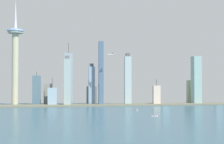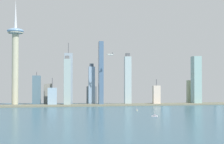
{
  "view_description": "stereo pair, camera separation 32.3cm",
  "coord_description": "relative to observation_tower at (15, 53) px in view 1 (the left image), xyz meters",
  "views": [
    {
      "loc": [
        -162.43,
        -418.69,
        69.81
      ],
      "look_at": [
        -16.7,
        461.46,
        89.93
      ],
      "focal_mm": 54.09,
      "sensor_mm": 36.0,
      "label": 1
    },
    {
      "loc": [
        -162.11,
        -418.74,
        69.81
      ],
      "look_at": [
        -16.7,
        461.46,
        89.93
      ],
      "focal_mm": 54.09,
      "sensor_mm": 36.0,
      "label": 2
    }
  ],
  "objects": [
    {
      "name": "observation_tower",
      "position": [
        0.0,
        0.0,
        0.0
      ],
      "size": [
        44.36,
        44.36,
        286.34
      ],
      "color": "#B8B697",
      "rests_on": "ground"
    },
    {
      "name": "skyscraper_2",
      "position": [
        142.17,
        10.48,
        -70.79
      ],
      "size": [
        22.9,
        20.24,
        172.58
      ],
      "color": "#8C9EAE",
      "rests_on": "ground"
    },
    {
      "name": "skyscraper_13",
      "position": [
        211.13,
        49.2,
        -116.22
      ],
      "size": [
        27.74,
        21.56,
        56.74
      ],
      "color": "slate",
      "rests_on": "ground"
    },
    {
      "name": "boat_1",
      "position": [
        292.44,
        -319.1,
        -141.12
      ],
      "size": [
        11.38,
        9.41,
        9.82
      ],
      "rotation": [
        0.0,
        0.0,
        2.54
      ],
      "color": "white",
      "rests_on": "ground"
    },
    {
      "name": "skyscraper_6",
      "position": [
        383.2,
        -32.94,
        -115.75
      ],
      "size": [
        19.93,
        12.8,
        70.95
      ],
      "color": "beige",
      "rests_on": "ground"
    },
    {
      "name": "skyscraper_7",
      "position": [
        502.21,
        17.43,
        -108.52
      ],
      "size": [
        23.41,
        26.16,
        92.5
      ],
      "color": "#ACB18C",
      "rests_on": "ground"
    },
    {
      "name": "skyscraper_0",
      "position": [
        503.88,
        -23.77,
        -74.33
      ],
      "size": [
        22.49,
        26.52,
        136.37
      ],
      "color": "#8BB1AE",
      "rests_on": "ground"
    },
    {
      "name": "skyscraper_12",
      "position": [
        98.55,
        -12.26,
        -118.49
      ],
      "size": [
        24.31,
        24.48,
        74.56
      ],
      "color": "#92B0C8",
      "rests_on": "ground"
    },
    {
      "name": "airplane",
      "position": [
        246.32,
        -77.54,
        -8.07
      ],
      "size": [
        21.75,
        21.66,
        7.86
      ],
      "rotation": [
        0.0,
        0.0,
        3.99
      ],
      "color": "silver"
    },
    {
      "name": "skyscraper_5",
      "position": [
        55.57,
        15.08,
        -101.96
      ],
      "size": [
        22.86,
        15.51,
        91.18
      ],
      "color": "slate",
      "rests_on": "ground"
    },
    {
      "name": "skyscraper_8",
      "position": [
        435.59,
        48.46,
        -108.49
      ],
      "size": [
        23.08,
        24.87,
        68.05
      ],
      "color": "#A5C3D4",
      "rests_on": "ground"
    },
    {
      "name": "waterfront_pier",
      "position": [
        271.46,
        -35.8,
        -140.8
      ],
      "size": [
        808.12,
        55.54,
        3.43
      ],
      "primitive_type": "cube",
      "color": "slate",
      "rests_on": "ground"
    },
    {
      "name": "skyscraper_1",
      "position": [
        206.53,
        6.33,
        -87.85
      ],
      "size": [
        17.04,
        21.48,
        114.64
      ],
      "color": "#86A2BE",
      "rests_on": "ground"
    },
    {
      "name": "skyscraper_11",
      "position": [
        305.69,
        -15.44,
        -73.67
      ],
      "size": [
        18.33,
        13.98,
        143.53
      ],
      "color": "#A2B8BC",
      "rests_on": "ground"
    },
    {
      "name": "skyscraper_3",
      "position": [
        598.33,
        32.04,
        -85.27
      ],
      "size": [
        20.1,
        14.32,
        119.28
      ],
      "color": "#A4B4BD",
      "rests_on": "ground"
    },
    {
      "name": "boat_3",
      "position": [
        287.52,
        -197.83,
        -140.69
      ],
      "size": [
        4.12,
        9.89,
        11.77
      ],
      "rotation": [
        0.0,
        0.0,
        1.41
      ],
      "color": "beige",
      "rests_on": "ground"
    },
    {
      "name": "skyscraper_10",
      "position": [
        229.48,
        -20.66,
        -55.39
      ],
      "size": [
        12.08,
        22.43,
        174.24
      ],
      "color": "#476484",
      "rests_on": "ground"
    },
    {
      "name": "ground_plane",
      "position": [
        271.46,
        -515.64,
        -142.51
      ],
      "size": [
        6000.0,
        6000.0,
        0.0
      ],
      "primitive_type": "plane",
      "color": "#396075"
    },
    {
      "name": "skyscraper_4",
      "position": [
        137.71,
        -23.25,
        -78.27
      ],
      "size": [
        18.29,
        22.45,
        133.8
      ],
      "color": "#96ADAD",
      "rests_on": "ground"
    },
    {
      "name": "skyscraper_9",
      "position": [
        86.52,
        29.16,
        -113.23
      ],
      "size": [
        23.69,
        12.32,
        58.57
      ],
      "color": "gray",
      "rests_on": "ground"
    }
  ]
}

